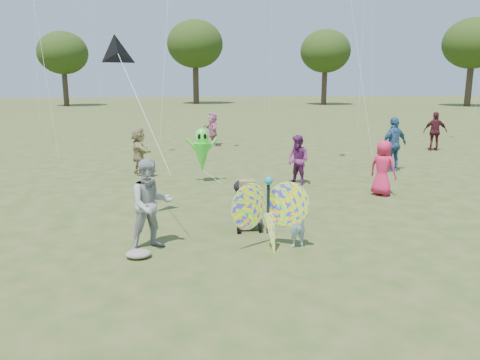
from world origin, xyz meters
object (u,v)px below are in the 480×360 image
crowd_d (139,151)px  crowd_c (394,144)px  crowd_j (213,129)px  jogging_stroller (246,200)px  adult_man (151,204)px  crowd_a (383,168)px  crowd_e (298,160)px  crowd_h (435,131)px  alien_kite (202,152)px  butterfly_kite (270,214)px  child_girl (298,222)px

crowd_d → crowd_c: bearing=-111.5°
crowd_j → jogging_stroller: bearing=-15.2°
adult_man → crowd_a: adult_man is taller
crowd_e → jogging_stroller: crowd_e is taller
crowd_h → jogging_stroller: size_ratio=1.64×
adult_man → alien_kite: (1.40, 5.83, 0.08)m
alien_kite → crowd_d: bearing=142.8°
crowd_a → crowd_c: crowd_c is taller
adult_man → crowd_a: (6.34, 3.38, -0.10)m
jogging_stroller → alien_kite: bearing=104.2°
crowd_d → alien_kite: 2.60m
crowd_a → crowd_d: bearing=21.5°
crowd_d → jogging_stroller: size_ratio=1.52×
crowd_d → crowd_j: (3.19, 6.92, -0.01)m
crowd_c → alien_kite: bearing=-12.7°
crowd_d → alien_kite: alien_kite is taller
crowd_c → butterfly_kite: 9.35m
crowd_c → adult_man: bearing=19.0°
crowd_a → crowd_c: size_ratio=0.81×
jogging_stroller → child_girl: bearing=-54.1°
butterfly_kite → crowd_d: bearing=110.4°
butterfly_kite → child_girl: bearing=5.8°
crowd_d → butterfly_kite: 8.34m
crowd_c → child_girl: bearing=32.3°
crowd_c → jogging_stroller: 8.45m
crowd_a → crowd_j: (-3.82, 10.95, 0.03)m
crowd_a → crowd_e: (-2.00, 1.70, -0.01)m
child_girl → crowd_h: crowd_h is taller
adult_man → crowd_e: adult_man is taller
jogging_stroller → alien_kite: alien_kite is taller
child_girl → alien_kite: alien_kite is taller
adult_man → crowd_d: bearing=75.6°
crowd_d → butterfly_kite: crowd_d is taller
alien_kite → jogging_stroller: bearing=-82.4°
crowd_e → jogging_stroller: (-2.30, -4.03, -0.16)m
crowd_c → crowd_d: 9.00m
crowd_h → alien_kite: size_ratio=1.03×
butterfly_kite → alien_kite: size_ratio=1.00×
crowd_e → crowd_h: 10.10m
crowd_c → crowd_h: crowd_c is taller
adult_man → crowd_c: crowd_c is taller
adult_man → crowd_d: 7.43m
crowd_h → jogging_stroller: (-10.46, -9.98, -0.28)m
child_girl → jogging_stroller: jogging_stroller is taller
crowd_a → alien_kite: alien_kite is taller
crowd_d → crowd_j: size_ratio=1.01×
crowd_c → crowd_e: size_ratio=1.25×
child_girl → crowd_e: size_ratio=0.65×
child_girl → crowd_c: bearing=-142.4°
crowd_e → jogging_stroller: size_ratio=1.42×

